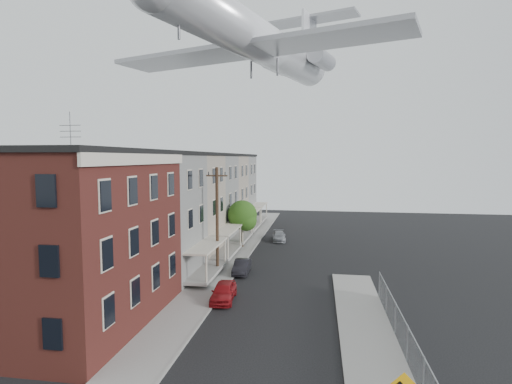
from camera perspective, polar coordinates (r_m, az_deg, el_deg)
sidewalk_left at (r=40.15m, az=-3.20°, el=-9.11°), size 3.00×62.00×0.12m
sidewalk_right at (r=22.47m, az=16.16°, el=-20.91°), size 3.00×26.00×0.12m
curb_left at (r=39.88m, az=-1.13°, el=-9.18°), size 0.15×62.00×0.14m
curb_right at (r=22.33m, az=12.21°, el=-20.96°), size 0.15×26.00×0.14m
corner_building at (r=26.14m, az=-25.71°, el=-5.75°), size 10.31×12.30×12.15m
row_house_a at (r=34.25m, az=-16.59°, el=-3.10°), size 11.98×7.00×10.30m
row_house_b at (r=40.62m, az=-12.33°, el=-1.78°), size 11.98×7.00×10.30m
row_house_c at (r=47.17m, az=-9.24°, el=-0.81°), size 11.98×7.00×10.30m
row_house_d at (r=53.84m, az=-6.92°, el=-0.09°), size 11.98×7.00×10.30m
row_house_e at (r=60.57m, az=-5.10°, el=0.48°), size 11.98×7.00×10.30m
chainlink_fence at (r=21.42m, az=20.81°, el=-19.61°), size 0.06×18.06×1.90m
utility_pole at (r=33.54m, az=-5.57°, el=-3.87°), size 1.80×0.26×9.00m
street_tree at (r=43.22m, az=-1.82°, el=-3.51°), size 3.22×3.20×5.20m
car_near at (r=28.24m, az=-4.67°, el=-14.00°), size 1.75×3.82×1.27m
car_mid at (r=34.41m, az=-2.03°, el=-10.60°), size 1.37×3.58×1.16m
car_far at (r=47.41m, az=3.32°, el=-6.34°), size 1.95×3.86×1.08m
airplane at (r=39.29m, az=0.87°, el=20.53°), size 27.61×31.60×9.17m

